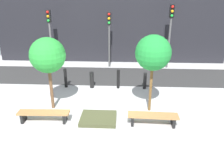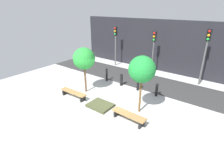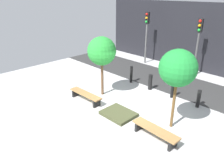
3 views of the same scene
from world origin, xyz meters
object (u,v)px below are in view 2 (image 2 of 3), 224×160
bench_right (129,116)px  traffic_light_mid_east (206,48)px  bench_left (74,93)px  bollard_right (157,90)px  bollard_far_left (107,75)px  traffic_light_west (115,39)px  tree_behind_left_bench (84,59)px  traffic_light_mid_west (154,45)px  planter_bed (100,105)px  tree_behind_right_bench (142,70)px  bollard_center (138,84)px  bollard_left (121,80)px

bench_right → traffic_light_mid_east: traffic_light_mid_east is taller
bench_right → traffic_light_mid_east: bearing=77.6°
bench_left → bollard_right: bearing=37.4°
bollard_far_left → bollard_right: size_ratio=1.18×
bench_left → traffic_light_west: traffic_light_west is taller
tree_behind_left_bench → traffic_light_mid_west: bearing=70.8°
planter_bed → bollard_far_left: 3.84m
traffic_light_west → bench_left: bearing=-75.6°
traffic_light_west → traffic_light_mid_east: traffic_light_mid_east is taller
tree_behind_right_bench → bollard_center: bearing=121.1°
bollard_far_left → bollard_center: bearing=0.0°
tree_behind_left_bench → tree_behind_right_bench: 4.14m
bollard_center → traffic_light_mid_west: size_ratio=0.28×
bench_right → bench_left: bearing=-178.0°
bollard_far_left → tree_behind_left_bench: bearing=-89.9°
tree_behind_right_bench → bollard_left: size_ratio=3.72×
tree_behind_left_bench → bollard_far_left: bearing=90.1°
bollard_center → bollard_left: bearing=180.0°
tree_behind_right_bench → bollard_left: bearing=140.3°
tree_behind_right_bench → traffic_light_mid_west: 6.28m
bench_left → bollard_center: 4.38m
bollard_right → bench_right: bearing=-90.0°
bench_left → bench_right: 4.14m
bollard_far_left → bollard_left: (1.38, 0.00, -0.08)m
bollard_left → traffic_light_mid_west: traffic_light_mid_west is taller
tree_behind_left_bench → traffic_light_west: (-1.81, 5.93, 0.22)m
planter_bed → tree_behind_right_bench: tree_behind_right_bench is taller
bollard_center → traffic_light_mid_east: (3.19, 3.64, 2.26)m
bollard_far_left → bollard_right: bearing=0.0°
planter_bed → tree_behind_left_bench: 3.19m
bench_left → traffic_light_mid_west: (2.07, 7.04, 2.16)m
planter_bed → traffic_light_mid_east: size_ratio=0.35×
bench_left → bench_right: bearing=-2.0°
tree_behind_left_bench → traffic_light_west: size_ratio=0.83×
bollard_left → bench_left: bearing=-112.1°
tree_behind_left_bench → traffic_light_mid_west: traffic_light_mid_west is taller
tree_behind_right_bench → tree_behind_left_bench: bearing=-180.0°
planter_bed → traffic_light_mid_east: (3.88, 6.84, 2.69)m
tree_behind_right_bench → traffic_light_mid_east: bearing=73.1°
bollard_far_left → traffic_light_mid_west: (2.07, 3.64, 1.97)m
traffic_light_mid_west → traffic_light_mid_east: bearing=0.0°
tree_behind_right_bench → bollard_right: tree_behind_right_bench is taller
tree_behind_right_bench → traffic_light_mid_east: traffic_light_mid_east is taller
bench_right → bollard_far_left: bollard_far_left is taller
bollard_left → traffic_light_mid_west: bearing=79.3°
traffic_light_west → bollard_center: bearing=-38.6°
bollard_far_left → bollard_left: 1.38m
planter_bed → bollard_far_left: bollard_far_left is taller
bench_right → traffic_light_west: bearing=132.2°
bench_right → traffic_light_mid_west: 7.65m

